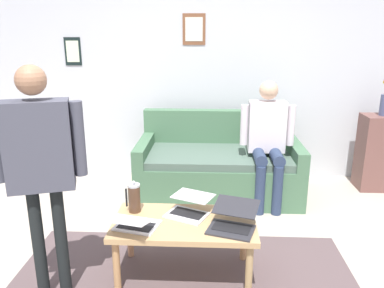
{
  "coord_description": "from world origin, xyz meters",
  "views": [
    {
      "loc": [
        -0.15,
        2.43,
        1.74
      ],
      "look_at": [
        0.01,
        -0.78,
        0.8
      ],
      "focal_mm": 35.73,
      "sensor_mm": 36.0,
      "label": 1
    }
  ],
  "objects_px": {
    "french_press": "(134,198)",
    "side_shelf": "(378,153)",
    "laptop_center": "(134,224)",
    "laptop_right": "(233,221)",
    "coffee_table": "(184,228)",
    "person_seated": "(267,136)",
    "couch": "(218,167)",
    "person_standing": "(40,157)",
    "laptop_left": "(189,208)"
  },
  "relations": [
    {
      "from": "french_press",
      "to": "side_shelf",
      "type": "xyz_separation_m",
      "value": [
        -2.47,
        -1.63,
        -0.12
      ]
    },
    {
      "from": "laptop_center",
      "to": "laptop_right",
      "type": "bearing_deg",
      "value": -174.56
    },
    {
      "from": "coffee_table",
      "to": "laptop_right",
      "type": "distance_m",
      "value": 0.36
    },
    {
      "from": "coffee_table",
      "to": "laptop_center",
      "type": "relative_size",
      "value": 2.48
    },
    {
      "from": "laptop_right",
      "to": "person_seated",
      "type": "bearing_deg",
      "value": -106.69
    },
    {
      "from": "laptop_center",
      "to": "person_seated",
      "type": "xyz_separation_m",
      "value": [
        -1.09,
        -1.45,
        0.24
      ]
    },
    {
      "from": "person_seated",
      "to": "laptop_center",
      "type": "bearing_deg",
      "value": 53.07
    },
    {
      "from": "person_seated",
      "to": "side_shelf",
      "type": "bearing_deg",
      "value": -161.1
    },
    {
      "from": "couch",
      "to": "laptop_right",
      "type": "bearing_deg",
      "value": 92.48
    },
    {
      "from": "side_shelf",
      "to": "person_standing",
      "type": "relative_size",
      "value": 0.55
    },
    {
      "from": "laptop_center",
      "to": "laptop_right",
      "type": "distance_m",
      "value": 0.68
    },
    {
      "from": "laptop_right",
      "to": "person_standing",
      "type": "distance_m",
      "value": 1.34
    },
    {
      "from": "couch",
      "to": "laptop_left",
      "type": "height_order",
      "value": "couch"
    },
    {
      "from": "side_shelf",
      "to": "person_seated",
      "type": "bearing_deg",
      "value": 18.9
    },
    {
      "from": "couch",
      "to": "french_press",
      "type": "distance_m",
      "value": 1.57
    },
    {
      "from": "laptop_right",
      "to": "side_shelf",
      "type": "distance_m",
      "value": 2.54
    },
    {
      "from": "laptop_center",
      "to": "couch",
      "type": "bearing_deg",
      "value": -109.82
    },
    {
      "from": "person_standing",
      "to": "couch",
      "type": "bearing_deg",
      "value": -122.34
    },
    {
      "from": "side_shelf",
      "to": "person_seated",
      "type": "relative_size",
      "value": 0.67
    },
    {
      "from": "laptop_right",
      "to": "laptop_center",
      "type": "bearing_deg",
      "value": 5.44
    },
    {
      "from": "coffee_table",
      "to": "laptop_center",
      "type": "height_order",
      "value": "laptop_center"
    },
    {
      "from": "couch",
      "to": "person_seated",
      "type": "distance_m",
      "value": 0.68
    },
    {
      "from": "couch",
      "to": "laptop_center",
      "type": "xyz_separation_m",
      "value": [
        0.61,
        1.68,
        0.18
      ]
    },
    {
      "from": "couch",
      "to": "coffee_table",
      "type": "xyz_separation_m",
      "value": [
        0.27,
        1.54,
        0.08
      ]
    },
    {
      "from": "french_press",
      "to": "person_standing",
      "type": "relative_size",
      "value": 0.16
    },
    {
      "from": "laptop_left",
      "to": "person_standing",
      "type": "height_order",
      "value": "person_standing"
    },
    {
      "from": "side_shelf",
      "to": "laptop_left",
      "type": "bearing_deg",
      "value": 38.71
    },
    {
      "from": "laptop_left",
      "to": "person_standing",
      "type": "distance_m",
      "value": 1.11
    },
    {
      "from": "laptop_left",
      "to": "laptop_right",
      "type": "distance_m",
      "value": 0.37
    },
    {
      "from": "couch",
      "to": "laptop_right",
      "type": "relative_size",
      "value": 4.01
    },
    {
      "from": "coffee_table",
      "to": "french_press",
      "type": "relative_size",
      "value": 4.11
    },
    {
      "from": "coffee_table",
      "to": "person_standing",
      "type": "xyz_separation_m",
      "value": [
        0.88,
        0.27,
        0.61
      ]
    },
    {
      "from": "person_standing",
      "to": "person_seated",
      "type": "distance_m",
      "value": 2.29
    },
    {
      "from": "laptop_right",
      "to": "side_shelf",
      "type": "height_order",
      "value": "side_shelf"
    },
    {
      "from": "couch",
      "to": "person_seated",
      "type": "bearing_deg",
      "value": 155.0
    },
    {
      "from": "coffee_table",
      "to": "person_standing",
      "type": "distance_m",
      "value": 1.1
    },
    {
      "from": "person_standing",
      "to": "laptop_center",
      "type": "bearing_deg",
      "value": -166.31
    },
    {
      "from": "laptop_left",
      "to": "french_press",
      "type": "relative_size",
      "value": 1.66
    },
    {
      "from": "laptop_left",
      "to": "laptop_right",
      "type": "xyz_separation_m",
      "value": [
        -0.31,
        0.19,
        0.0
      ]
    },
    {
      "from": "laptop_center",
      "to": "side_shelf",
      "type": "bearing_deg",
      "value": -141.77
    },
    {
      "from": "person_standing",
      "to": "person_seated",
      "type": "bearing_deg",
      "value": -135.86
    },
    {
      "from": "laptop_left",
      "to": "person_standing",
      "type": "relative_size",
      "value": 0.26
    },
    {
      "from": "person_seated",
      "to": "person_standing",
      "type": "bearing_deg",
      "value": 44.14
    },
    {
      "from": "couch",
      "to": "side_shelf",
      "type": "height_order",
      "value": "couch"
    },
    {
      "from": "couch",
      "to": "side_shelf",
      "type": "bearing_deg",
      "value": -172.82
    },
    {
      "from": "french_press",
      "to": "coffee_table",
      "type": "bearing_deg",
      "value": 160.77
    },
    {
      "from": "couch",
      "to": "person_standing",
      "type": "height_order",
      "value": "person_standing"
    },
    {
      "from": "couch",
      "to": "laptop_center",
      "type": "bearing_deg",
      "value": 70.18
    },
    {
      "from": "laptop_center",
      "to": "side_shelf",
      "type": "xyz_separation_m",
      "value": [
        -2.42,
        -1.91,
        -0.06
      ]
    },
    {
      "from": "french_press",
      "to": "side_shelf",
      "type": "bearing_deg",
      "value": -146.54
    }
  ]
}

